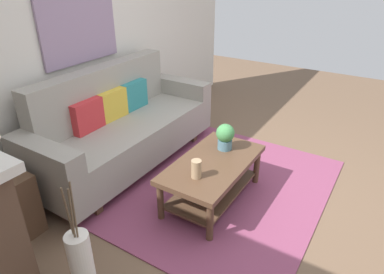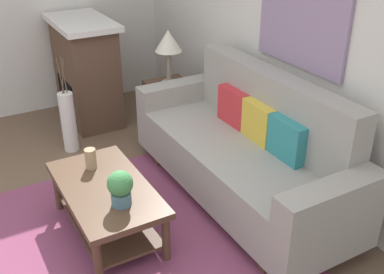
{
  "view_description": "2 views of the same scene",
  "coord_description": "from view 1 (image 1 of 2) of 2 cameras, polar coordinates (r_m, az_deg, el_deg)",
  "views": [
    {
      "loc": [
        -2.6,
        -0.86,
        2.08
      ],
      "look_at": [
        0.01,
        0.77,
        0.48
      ],
      "focal_mm": 31.89,
      "sensor_mm": 36.0,
      "label": 1
    },
    {
      "loc": [
        2.6,
        -0.46,
        2.34
      ],
      "look_at": [
        -0.22,
        1.15,
        0.64
      ],
      "focal_mm": 43.53,
      "sensor_mm": 36.0,
      "label": 2
    }
  ],
  "objects": [
    {
      "name": "floor_vase_branch_a",
      "position": [
        2.12,
        -19.18,
        -11.46
      ],
      "size": [
        0.05,
        0.05,
        0.36
      ],
      "primitive_type": "cylinder",
      "rotation": [
        -0.1,
        0.12,
        0.0
      ],
      "color": "brown",
      "rests_on": "floor_vase"
    },
    {
      "name": "area_rug",
      "position": [
        3.59,
        3.65,
        -7.95
      ],
      "size": [
        2.36,
        2.13,
        0.01
      ],
      "primitive_type": "cube",
      "color": "#843D5B",
      "rests_on": "ground_plane"
    },
    {
      "name": "ground_plane",
      "position": [
        3.43,
        11.1,
        -10.46
      ],
      "size": [
        9.69,
        9.69,
        0.0
      ],
      "primitive_type": "plane",
      "color": "brown"
    },
    {
      "name": "coffee_table",
      "position": [
        3.22,
        3.46,
        -5.88
      ],
      "size": [
        1.1,
        0.6,
        0.43
      ],
      "color": "#513826",
      "rests_on": "ground_plane"
    },
    {
      "name": "side_table",
      "position": [
        3.24,
        -29.21,
        -10.43
      ],
      "size": [
        0.44,
        0.44,
        0.56
      ],
      "primitive_type": "cube",
      "color": "#513826",
      "rests_on": "ground_plane"
    },
    {
      "name": "floor_vase_branch_b",
      "position": [
        2.11,
        -20.11,
        -11.68
      ],
      "size": [
        0.04,
        0.03,
        0.36
      ],
      "primitive_type": "cylinder",
      "rotation": [
        0.04,
        -0.08,
        0.0
      ],
      "color": "brown",
      "rests_on": "floor_vase"
    },
    {
      "name": "couch",
      "position": [
        3.85,
        -11.5,
        1.5
      ],
      "size": [
        2.27,
        0.84,
        1.08
      ],
      "color": "gray",
      "rests_on": "ground_plane"
    },
    {
      "name": "floor_vase",
      "position": [
        2.44,
        -17.69,
        -20.79
      ],
      "size": [
        0.15,
        0.15,
        0.62
      ],
      "primitive_type": "cylinder",
      "color": "white",
      "rests_on": "ground_plane"
    },
    {
      "name": "throw_pillow_mustard",
      "position": [
        3.84,
        -13.23,
        5.28
      ],
      "size": [
        0.36,
        0.13,
        0.32
      ],
      "primitive_type": "cube",
      "rotation": [
        0.0,
        0.0,
        -0.03
      ],
      "color": "gold",
      "rests_on": "couch"
    },
    {
      "name": "wall_back",
      "position": [
        4.03,
        -17.39,
        15.79
      ],
      "size": [
        5.69,
        0.1,
        2.7
      ],
      "primitive_type": "cube",
      "color": "silver",
      "rests_on": "ground_plane"
    },
    {
      "name": "floor_vase_branch_c",
      "position": [
        2.09,
        -19.49,
        -12.05
      ],
      "size": [
        0.01,
        0.04,
        0.36
      ],
      "primitive_type": "cylinder",
      "rotation": [
        0.08,
        -0.0,
        0.0
      ],
      "color": "brown",
      "rests_on": "floor_vase"
    },
    {
      "name": "framed_painting",
      "position": [
        3.87,
        -18.4,
        17.7
      ],
      "size": [
        0.98,
        0.03,
        0.82
      ],
      "primitive_type": "cube",
      "color": "gray"
    },
    {
      "name": "throw_pillow_crimson",
      "position": [
        3.62,
        -17.11,
        3.39
      ],
      "size": [
        0.36,
        0.13,
        0.32
      ],
      "primitive_type": "cube",
      "rotation": [
        0.0,
        0.0,
        0.02
      ],
      "color": "red",
      "rests_on": "couch"
    },
    {
      "name": "potted_plant_tabletop",
      "position": [
        3.31,
        5.57,
        0.18
      ],
      "size": [
        0.18,
        0.18,
        0.26
      ],
      "color": "slate",
      "rests_on": "coffee_table"
    },
    {
      "name": "throw_pillow_teal",
      "position": [
        4.08,
        -9.76,
        6.93
      ],
      "size": [
        0.36,
        0.13,
        0.32
      ],
      "primitive_type": "cube",
      "rotation": [
        0.0,
        0.0,
        -0.02
      ],
      "color": "teal",
      "rests_on": "couch"
    },
    {
      "name": "tabletop_vase",
      "position": [
        2.89,
        0.74,
        -5.37
      ],
      "size": [
        0.09,
        0.09,
        0.16
      ],
      "primitive_type": "cylinder",
      "color": "tan",
      "rests_on": "coffee_table"
    }
  ]
}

